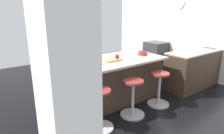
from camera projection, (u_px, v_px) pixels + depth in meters
ground_plane at (117, 96)px, 4.39m from camera, size 7.78×7.78×0.00m
interior_partition_left at (191, 30)px, 5.54m from camera, size 0.15×5.98×2.63m
sink_cabinet at (203, 66)px, 5.05m from camera, size 2.49×0.60×1.19m
oven_range at (156, 56)px, 6.28m from camera, size 0.60×0.61×0.88m
kitchen_island at (109, 81)px, 4.00m from camera, size 2.23×1.09×0.91m
stool_by_window at (159, 90)px, 3.89m from camera, size 0.44×0.44×0.68m
stool_middle at (133, 99)px, 3.49m from camera, size 0.44×0.44×0.68m
stool_near_camera at (100, 111)px, 3.08m from camera, size 0.44×0.44×0.68m
cutting_board at (112, 60)px, 3.79m from camera, size 0.36×0.24×0.02m
apple_red at (117, 56)px, 3.85m from camera, size 0.08×0.08×0.08m
water_bottle at (91, 58)px, 3.48m from camera, size 0.06×0.06×0.31m
fruit_bowl at (142, 53)px, 4.25m from camera, size 0.20×0.20×0.07m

